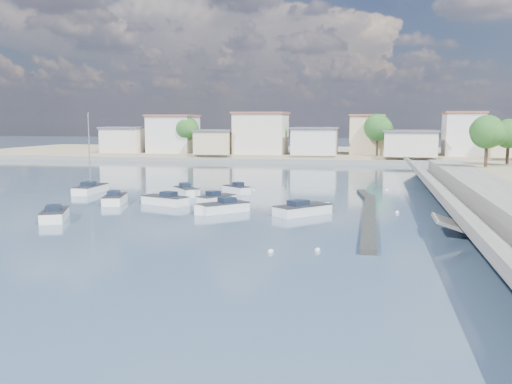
% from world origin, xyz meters
% --- Properties ---
extents(ground, '(400.00, 400.00, 0.00)m').
position_xyz_m(ground, '(0.00, 40.00, 0.00)').
color(ground, '#2D435B').
rests_on(ground, ground).
extents(seawall_walkway, '(5.00, 90.00, 1.80)m').
position_xyz_m(seawall_walkway, '(18.50, 13.00, 0.90)').
color(seawall_walkway, slate).
rests_on(seawall_walkway, ground).
extents(breakwater, '(2.00, 31.02, 0.35)m').
position_xyz_m(breakwater, '(6.90, 12.69, 0.17)').
color(breakwater, black).
rests_on(breakwater, ground).
extents(far_shore_land, '(160.00, 40.00, 1.40)m').
position_xyz_m(far_shore_land, '(0.00, 92.00, 0.70)').
color(far_shore_land, gray).
rests_on(far_shore_land, ground).
extents(far_shore_quay, '(160.00, 2.50, 0.80)m').
position_xyz_m(far_shore_quay, '(0.00, 71.00, 0.40)').
color(far_shore_quay, slate).
rests_on(far_shore_quay, ground).
extents(far_town, '(113.01, 12.80, 8.35)m').
position_xyz_m(far_town, '(10.71, 76.92, 4.93)').
color(far_town, beige).
rests_on(far_town, far_shore_land).
extents(shore_trees, '(74.56, 38.32, 7.92)m').
position_xyz_m(shore_trees, '(8.34, 68.11, 6.22)').
color(shore_trees, '#38281E').
rests_on(shore_trees, ground).
extents(motorboat_a, '(3.32, 4.93, 1.48)m').
position_xyz_m(motorboat_a, '(-17.86, 4.63, 0.38)').
color(motorboat_a, white).
rests_on(motorboat_a, ground).
extents(motorboat_b, '(3.44, 4.05, 1.48)m').
position_xyz_m(motorboat_b, '(-7.33, 15.86, 0.38)').
color(motorboat_b, white).
rests_on(motorboat_b, ground).
extents(motorboat_c, '(5.10, 3.33, 1.48)m').
position_xyz_m(motorboat_c, '(-12.33, 14.35, 0.38)').
color(motorboat_c, white).
rests_on(motorboat_c, ground).
extents(motorboat_d, '(4.43, 4.49, 1.48)m').
position_xyz_m(motorboat_d, '(-5.74, 10.76, 0.38)').
color(motorboat_d, white).
rests_on(motorboat_d, ground).
extents(motorboat_e, '(2.84, 5.00, 1.48)m').
position_xyz_m(motorboat_e, '(-17.21, 14.31, 0.38)').
color(motorboat_e, white).
rests_on(motorboat_e, ground).
extents(motorboat_f, '(3.57, 3.36, 1.48)m').
position_xyz_m(motorboat_f, '(-7.59, 24.06, 0.38)').
color(motorboat_f, white).
rests_on(motorboat_f, ground).
extents(motorboat_g, '(3.75, 4.17, 1.48)m').
position_xyz_m(motorboat_g, '(-12.20, 21.20, 0.38)').
color(motorboat_g, white).
rests_on(motorboat_g, ground).
extents(motorboat_h, '(4.87, 5.15, 1.48)m').
position_xyz_m(motorboat_h, '(1.59, 11.26, 0.38)').
color(motorboat_h, white).
rests_on(motorboat_h, ground).
extents(sailboat, '(2.06, 6.16, 9.00)m').
position_xyz_m(sailboat, '(-23.43, 21.49, 0.42)').
color(sailboat, white).
rests_on(sailboat, ground).
extents(mooring_buoys, '(15.69, 33.36, 0.36)m').
position_xyz_m(mooring_buoys, '(3.26, 12.93, 0.05)').
color(mooring_buoys, white).
rests_on(mooring_buoys, ground).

